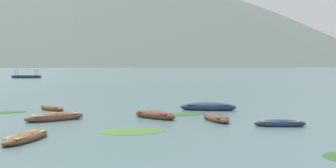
% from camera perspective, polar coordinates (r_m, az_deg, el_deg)
% --- Properties ---
extents(ground_plane, '(6000.00, 6000.00, 0.00)m').
position_cam_1_polar(ground_plane, '(1505.80, -4.89, 2.67)').
color(ground_plane, slate).
extents(rowboat_0, '(3.24, 3.33, 0.65)m').
position_cam_1_polar(rowboat_0, '(26.50, -1.93, -4.56)').
color(rowboat_0, brown).
rests_on(rowboat_0, ground).
extents(rowboat_1, '(4.65, 2.30, 0.77)m').
position_cam_1_polar(rowboat_1, '(31.40, 5.86, -3.35)').
color(rowboat_1, navy).
rests_on(rowboat_1, ground).
extents(rowboat_2, '(3.98, 3.11, 0.66)m').
position_cam_1_polar(rowboat_2, '(26.53, -16.17, -4.65)').
color(rowboat_2, brown).
rests_on(rowboat_2, ground).
extents(rowboat_3, '(1.69, 3.53, 0.55)m').
position_cam_1_polar(rowboat_3, '(25.49, 6.98, -4.94)').
color(rowboat_3, brown).
rests_on(rowboat_3, ground).
extents(rowboat_4, '(2.71, 2.80, 0.49)m').
position_cam_1_polar(rowboat_4, '(32.43, -16.54, -3.40)').
color(rowboat_4, brown).
rests_on(rowboat_4, ground).
extents(rowboat_5, '(2.09, 3.60, 0.49)m').
position_cam_1_polar(rowboat_5, '(19.94, -20.02, -7.32)').
color(rowboat_5, brown).
rests_on(rowboat_5, ground).
extents(rowboat_6, '(3.14, 1.24, 0.49)m').
position_cam_1_polar(rowboat_6, '(24.04, 16.00, -5.54)').
color(rowboat_6, navy).
rests_on(rowboat_6, ground).
extents(ferry_1, '(7.42, 2.98, 2.54)m').
position_cam_1_polar(ferry_1, '(112.91, -19.93, 1.05)').
color(ferry_1, navy).
rests_on(ferry_1, ground).
extents(weed_patch_2, '(2.83, 2.20, 0.14)m').
position_cam_1_polar(weed_patch_2, '(31.95, -22.05, -3.87)').
color(weed_patch_2, '#2D5628').
rests_on(weed_patch_2, ground).
extents(weed_patch_3, '(3.74, 2.99, 0.14)m').
position_cam_1_polar(weed_patch_3, '(28.54, 2.44, -4.44)').
color(weed_patch_3, '#2D5628').
rests_on(weed_patch_3, ground).
extents(weed_patch_6, '(3.88, 3.01, 0.14)m').
position_cam_1_polar(weed_patch_6, '(21.43, -5.37, -6.88)').
color(weed_patch_6, '#477033').
rests_on(weed_patch_6, ground).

